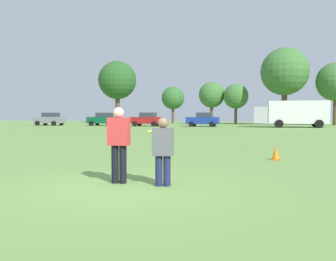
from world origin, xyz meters
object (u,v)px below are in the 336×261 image
(player_thrower, at_px, (119,141))
(traffic_cone, at_px, (276,153))
(parked_car_near_left, at_px, (50,119))
(parked_car_center, at_px, (147,119))
(box_truck, at_px, (292,113))
(parked_car_mid_left, at_px, (103,119))
(player_defender, at_px, (163,148))
(frisbee, at_px, (154,132))
(parked_car_mid_right, at_px, (203,119))

(player_thrower, xyz_separation_m, traffic_cone, (3.48, 5.28, -0.73))
(player_thrower, relative_size, parked_car_near_left, 0.40)
(parked_car_center, bearing_deg, box_truck, 0.52)
(parked_car_near_left, height_order, parked_car_mid_left, same)
(traffic_cone, bearing_deg, parked_car_mid_left, 123.97)
(traffic_cone, height_order, parked_car_center, parked_car_center)
(player_defender, relative_size, parked_car_mid_left, 0.35)
(parked_car_near_left, distance_m, parked_car_center, 14.48)
(parked_car_near_left, bearing_deg, frisbee, -53.50)
(parked_car_mid_right, height_order, box_truck, box_truck)
(parked_car_mid_left, bearing_deg, traffic_cone, -56.03)
(parked_car_mid_left, height_order, box_truck, box_truck)
(parked_car_near_left, bearing_deg, traffic_cone, -46.74)
(player_defender, xyz_separation_m, parked_car_center, (-13.41, 38.10, 0.10))
(frisbee, bearing_deg, parked_car_near_left, 126.50)
(parked_car_mid_right, bearing_deg, box_truck, -1.10)
(player_defender, bearing_deg, box_truck, 82.46)
(parked_car_center, bearing_deg, parked_car_near_left, -177.75)
(player_thrower, distance_m, parked_car_near_left, 46.12)
(player_thrower, xyz_separation_m, parked_car_center, (-12.37, 38.07, -0.04))
(parked_car_center, relative_size, parked_car_mid_right, 1.00)
(player_thrower, height_order, parked_car_mid_right, parked_car_mid_right)
(player_thrower, xyz_separation_m, parked_car_near_left, (-26.84, 37.50, -0.04))
(traffic_cone, height_order, box_truck, box_truck)
(box_truck, bearing_deg, parked_car_mid_right, 178.90)
(box_truck, bearing_deg, traffic_cone, -94.53)
(parked_car_center, bearing_deg, player_thrower, -72.00)
(player_defender, relative_size, parked_car_mid_right, 0.35)
(player_thrower, relative_size, box_truck, 0.20)
(parked_car_mid_right, bearing_deg, parked_car_mid_left, 178.42)
(traffic_cone, distance_m, parked_car_mid_right, 34.19)
(traffic_cone, xyz_separation_m, parked_car_mid_left, (-22.61, 33.56, 0.69))
(player_defender, xyz_separation_m, parked_car_mid_left, (-20.16, 38.87, 0.10))
(parked_car_near_left, xyz_separation_m, parked_car_mid_right, (22.05, 0.95, 0.00))
(player_thrower, xyz_separation_m, parked_car_mid_right, (-4.79, 38.45, -0.04))
(frisbee, height_order, parked_car_center, parked_car_center)
(parked_car_mid_right, xyz_separation_m, box_truck, (10.89, -0.21, 0.83))
(traffic_cone, height_order, parked_car_mid_left, parked_car_mid_left)
(parked_car_mid_right, bearing_deg, frisbee, -81.76)
(parked_car_center, relative_size, box_truck, 0.50)
(parked_car_near_left, height_order, box_truck, box_truck)
(parked_car_mid_left, distance_m, parked_car_center, 6.80)
(frisbee, xyz_separation_m, parked_car_center, (-13.11, 37.84, -0.23))
(parked_car_near_left, bearing_deg, player_defender, -53.40)
(player_thrower, xyz_separation_m, frisbee, (0.74, 0.23, 0.20))
(player_defender, height_order, parked_car_mid_right, parked_car_mid_right)
(player_thrower, bearing_deg, parked_car_center, 108.00)
(traffic_cone, xyz_separation_m, parked_car_mid_right, (-8.28, 33.17, 0.69))
(player_thrower, bearing_deg, parked_car_near_left, 125.59)
(traffic_cone, bearing_deg, frisbee, -118.50)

